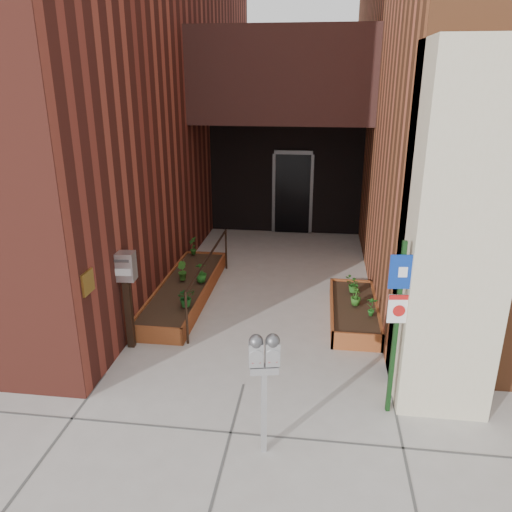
% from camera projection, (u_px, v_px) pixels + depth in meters
% --- Properties ---
extents(ground, '(80.00, 80.00, 0.00)m').
position_uv_depth(ground, '(243.00, 384.00, 6.87)').
color(ground, '#9E9991').
rests_on(ground, ground).
extents(architecture, '(20.00, 14.60, 10.00)m').
position_uv_depth(architecture, '(279.00, 32.00, 11.63)').
color(architecture, maroon).
rests_on(architecture, ground).
extents(planter_left, '(0.90, 3.60, 0.30)m').
position_uv_depth(planter_left, '(185.00, 291.00, 9.53)').
color(planter_left, brown).
rests_on(planter_left, ground).
extents(planter_right, '(0.80, 2.20, 0.30)m').
position_uv_depth(planter_right, '(354.00, 312.00, 8.68)').
color(planter_right, brown).
rests_on(planter_right, ground).
extents(handrail, '(0.04, 3.34, 0.90)m').
position_uv_depth(handrail, '(209.00, 263.00, 9.21)').
color(handrail, black).
rests_on(handrail, ground).
extents(parking_meter, '(0.34, 0.19, 1.48)m').
position_uv_depth(parking_meter, '(264.00, 363.00, 5.27)').
color(parking_meter, '#A7A6A9').
rests_on(parking_meter, ground).
extents(sign_post, '(0.31, 0.09, 2.27)m').
position_uv_depth(sign_post, '(398.00, 312.00, 5.85)').
color(sign_post, '#143714').
rests_on(sign_post, ground).
extents(payment_dropbox, '(0.32, 0.25, 1.56)m').
position_uv_depth(payment_dropbox, '(126.00, 280.00, 7.46)').
color(payment_dropbox, black).
rests_on(payment_dropbox, ground).
extents(shrub_left_a, '(0.42, 0.42, 0.34)m').
position_uv_depth(shrub_left_a, '(186.00, 297.00, 8.47)').
color(shrub_left_a, '#18541C').
rests_on(shrub_left_a, planter_left).
extents(shrub_left_b, '(0.28, 0.28, 0.36)m').
position_uv_depth(shrub_left_b, '(182.00, 271.00, 9.57)').
color(shrub_left_b, '#2A601B').
rests_on(shrub_left_b, planter_left).
extents(shrub_left_c, '(0.29, 0.29, 0.39)m').
position_uv_depth(shrub_left_c, '(201.00, 272.00, 9.47)').
color(shrub_left_c, '#1E5F1B').
rests_on(shrub_left_c, planter_left).
extents(shrub_left_d, '(0.29, 0.29, 0.40)m').
position_uv_depth(shrub_left_d, '(193.00, 246.00, 10.93)').
color(shrub_left_d, '#1F5518').
rests_on(shrub_left_d, planter_left).
extents(shrub_right_a, '(0.23, 0.23, 0.33)m').
position_uv_depth(shrub_right_a, '(356.00, 296.00, 8.52)').
color(shrub_right_a, '#285C1A').
rests_on(shrub_right_a, planter_right).
extents(shrub_right_b, '(0.20, 0.20, 0.34)m').
position_uv_depth(shrub_right_b, '(372.00, 306.00, 8.12)').
color(shrub_right_b, '#1D631C').
rests_on(shrub_right_b, planter_right).
extents(shrub_right_c, '(0.39, 0.39, 0.30)m').
position_uv_depth(shrub_right_c, '(353.00, 284.00, 9.01)').
color(shrub_right_c, '#24631C').
rests_on(shrub_right_c, planter_right).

